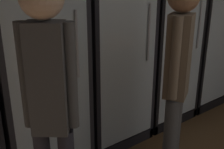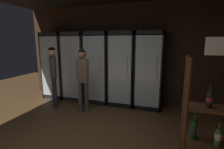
# 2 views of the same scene
# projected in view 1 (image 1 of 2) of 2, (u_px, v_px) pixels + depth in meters

# --- Properties ---
(cooler_left) EXTENTS (0.69, 0.58, 2.03)m
(cooler_left) POSITION_uv_depth(u_px,v_px,m) (33.00, 55.00, 2.18)
(cooler_left) COLOR #2B2B30
(cooler_left) RESTS_ON ground
(cooler_center) EXTENTS (0.69, 0.58, 2.03)m
(cooler_center) POSITION_uv_depth(u_px,v_px,m) (107.00, 44.00, 2.60)
(cooler_center) COLOR black
(cooler_center) RESTS_ON ground
(cooler_right) EXTENTS (0.69, 0.58, 2.03)m
(cooler_right) POSITION_uv_depth(u_px,v_px,m) (161.00, 33.00, 3.01)
(cooler_right) COLOR black
(cooler_right) RESTS_ON ground
(cooler_far_right) EXTENTS (0.69, 0.58, 2.03)m
(cooler_far_right) POSITION_uv_depth(u_px,v_px,m) (201.00, 26.00, 3.43)
(cooler_far_right) COLOR black
(cooler_far_right) RESTS_ON ground
(shopper_near) EXTENTS (0.24, 0.23, 1.62)m
(shopper_near) POSITION_uv_depth(u_px,v_px,m) (49.00, 86.00, 1.43)
(shopper_near) COLOR #2D2D38
(shopper_near) RESTS_ON ground
(shopper_far) EXTENTS (0.27, 0.23, 1.59)m
(shopper_far) POSITION_uv_depth(u_px,v_px,m) (178.00, 66.00, 1.91)
(shopper_far) COLOR #4C4C4C
(shopper_far) RESTS_ON ground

